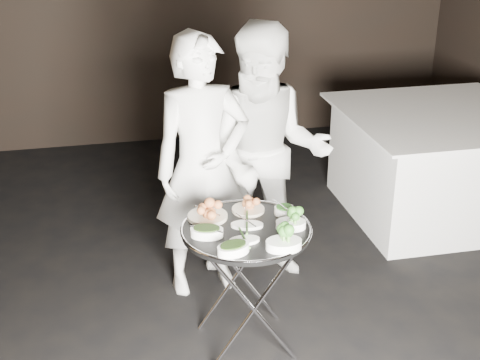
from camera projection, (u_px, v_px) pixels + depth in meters
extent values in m
cube|color=black|center=(221.00, 359.00, 3.71)|extent=(6.00, 7.00, 0.05)
cylinder|color=silver|center=(254.00, 310.00, 3.49)|extent=(0.49, 0.02, 0.72)
cylinder|color=silver|center=(254.00, 310.00, 3.49)|extent=(0.49, 0.02, 0.72)
cylinder|color=silver|center=(239.00, 272.00, 3.83)|extent=(0.49, 0.02, 0.72)
cylinder|color=silver|center=(239.00, 272.00, 3.83)|extent=(0.49, 0.02, 0.72)
cylinder|color=silver|center=(207.00, 241.00, 3.48)|extent=(0.02, 0.42, 0.02)
cylinder|color=silver|center=(284.00, 232.00, 3.56)|extent=(0.02, 0.42, 0.02)
cylinder|color=black|center=(246.00, 231.00, 3.51)|extent=(0.68, 0.68, 0.03)
torus|color=silver|center=(246.00, 229.00, 3.50)|extent=(0.69, 0.69, 0.02)
cylinder|color=beige|center=(208.00, 216.00, 3.61)|extent=(0.22, 0.22, 0.02)
cylinder|color=beige|center=(248.00, 210.00, 3.69)|extent=(0.18, 0.18, 0.02)
cylinder|color=white|center=(284.00, 211.00, 3.65)|extent=(0.11, 0.11, 0.04)
cylinder|color=silver|center=(207.00, 210.00, 3.59)|extent=(0.12, 0.15, 0.01)
cylinder|color=silver|center=(247.00, 202.00, 3.68)|extent=(0.07, 0.17, 0.01)
cylinder|color=silver|center=(282.00, 206.00, 3.64)|extent=(0.06, 0.18, 0.01)
cylinder|color=silver|center=(206.00, 229.00, 3.40)|extent=(0.15, 0.11, 0.01)
cylinder|color=silver|center=(289.00, 221.00, 3.48)|extent=(0.11, 0.15, 0.01)
cylinder|color=silver|center=(246.00, 220.00, 3.49)|extent=(0.07, 0.17, 0.01)
imported|color=silver|center=(202.00, 168.00, 4.03)|extent=(0.65, 0.48, 1.64)
imported|color=silver|center=(267.00, 156.00, 4.18)|extent=(0.95, 0.82, 1.67)
cube|color=white|center=(435.00, 165.00, 5.16)|extent=(1.28, 1.28, 0.80)
cube|color=white|center=(442.00, 115.00, 5.00)|extent=(1.44, 1.44, 0.02)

